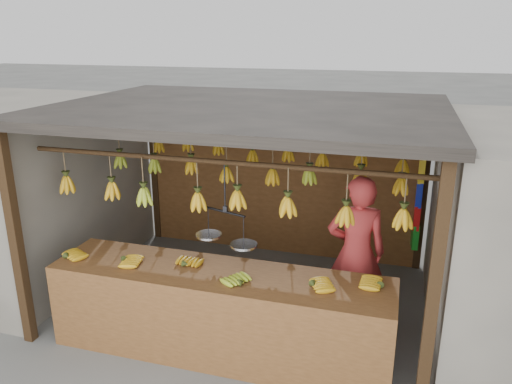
% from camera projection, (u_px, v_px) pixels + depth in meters
% --- Properties ---
extents(ground, '(80.00, 80.00, 0.00)m').
position_uv_depth(ground, '(249.00, 298.00, 6.22)').
color(ground, '#5B5B57').
extents(stall, '(4.30, 3.30, 2.40)m').
position_uv_depth(stall, '(257.00, 138.00, 5.92)').
color(stall, black).
rests_on(stall, ground).
extents(counter, '(3.47, 0.78, 0.96)m').
position_uv_depth(counter, '(215.00, 296.00, 4.87)').
color(counter, brown).
rests_on(counter, ground).
extents(hanging_bananas, '(3.62, 2.25, 0.39)m').
position_uv_depth(hanging_bananas, '(248.00, 173.00, 5.73)').
color(hanging_bananas, '#C48D14').
rests_on(hanging_bananas, ground).
extents(balance_scale, '(0.67, 0.39, 0.81)m').
position_uv_depth(balance_scale, '(226.00, 236.00, 4.90)').
color(balance_scale, black).
rests_on(balance_scale, ground).
extents(vendor, '(0.71, 0.54, 1.75)m').
position_uv_depth(vendor, '(356.00, 253.00, 5.41)').
color(vendor, '#BF3333').
rests_on(vendor, ground).
extents(bag_bundles, '(0.08, 0.26, 1.27)m').
position_uv_depth(bag_bundles, '(418.00, 204.00, 6.62)').
color(bag_bundles, yellow).
rests_on(bag_bundles, ground).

